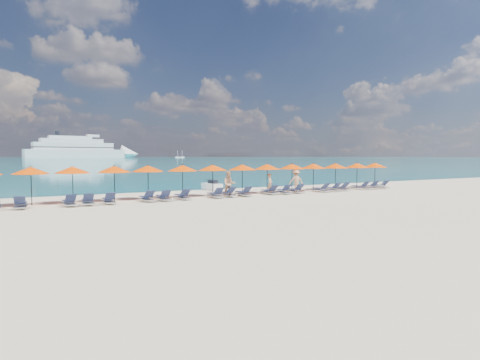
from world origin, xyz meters
TOP-DOWN VIEW (x-y plane):
  - ground at (0.00, 0.00)m, footprint 1400.00×1400.00m
  - sea at (0.00, 660.00)m, footprint 1600.00×1300.00m
  - cruise_ship at (64.90, 541.14)m, footprint 147.90×41.61m
  - sailboat_near at (197.72, 537.50)m, footprint 6.20×2.07m
  - sailboat_far at (183.94, 519.62)m, footprint 6.32×2.11m
  - jetski at (0.95, 9.60)m, footprint 1.00×2.33m
  - beachgoer_a at (3.36, 4.40)m, footprint 0.65×0.64m
  - beachgoer_b at (-0.50, 3.64)m, footprint 0.99×0.76m
  - beachgoer_c at (5.58, 4.11)m, footprint 1.28×0.86m
  - umbrella_1 at (-12.63, 4.76)m, footprint 2.10×2.10m
  - umbrella_2 at (-10.43, 4.77)m, footprint 2.10×2.10m
  - umbrella_3 at (-8.00, 4.79)m, footprint 2.10×2.10m
  - umbrella_4 at (-5.82, 4.93)m, footprint 2.10×2.10m
  - umbrella_5 at (-3.50, 4.75)m, footprint 2.10×2.10m
  - umbrella_6 at (-1.21, 4.82)m, footprint 2.10×2.10m
  - umbrella_7 at (1.16, 4.75)m, footprint 2.10×2.10m
  - umbrella_8 at (3.42, 4.89)m, footprint 2.10×2.10m
  - umbrella_9 at (5.75, 4.88)m, footprint 2.10×2.10m
  - umbrella_10 at (7.91, 4.88)m, footprint 2.10×2.10m
  - umbrella_11 at (10.22, 4.80)m, footprint 2.10×2.10m
  - umbrella_12 at (12.66, 4.75)m, footprint 2.10×2.10m
  - umbrella_13 at (14.97, 4.85)m, footprint 2.10×2.10m
  - lounger_2 at (-13.20, 3.49)m, footprint 0.74×1.74m
  - lounger_3 at (-10.79, 3.44)m, footprint 0.72×1.73m
  - lounger_4 at (-9.79, 3.47)m, footprint 0.71×1.73m
  - lounger_5 at (-8.62, 3.47)m, footprint 0.65×1.71m
  - lounger_6 at (-6.32, 3.55)m, footprint 0.70×1.73m
  - lounger_7 at (-5.26, 3.52)m, footprint 0.67×1.72m
  - lounger_8 at (-3.96, 3.59)m, footprint 0.65×1.71m
  - lounger_9 at (-1.63, 3.49)m, footprint 0.63×1.70m
  - lounger_10 at (-0.58, 3.77)m, footprint 0.76×1.75m
  - lounger_11 at (0.58, 3.54)m, footprint 0.63×1.70m
  - lounger_12 at (2.94, 3.78)m, footprint 0.64×1.71m
  - lounger_13 at (3.99, 3.60)m, footprint 0.67×1.72m
  - lounger_14 at (5.22, 3.62)m, footprint 0.75×1.74m
  - lounger_15 at (7.52, 3.43)m, footprint 0.65×1.71m
  - lounger_16 at (8.63, 3.44)m, footprint 0.74×1.74m
  - lounger_17 at (9.84, 3.66)m, footprint 0.68×1.72m
  - lounger_18 at (11.99, 3.62)m, footprint 0.68×1.72m
  - lounger_19 at (13.15, 3.65)m, footprint 0.69×1.73m
  - lounger_20 at (14.39, 3.64)m, footprint 0.77×1.75m

SIDE VIEW (x-z plane):
  - ground at x=0.00m, z-range 0.00..0.00m
  - sea at x=0.00m, z-range 0.00..0.01m
  - lounger_2 at x=-13.20m, z-range -0.09..0.56m
  - lounger_3 at x=-10.79m, z-range -0.09..0.56m
  - lounger_4 at x=-9.79m, z-range -0.09..0.56m
  - lounger_5 at x=-8.62m, z-range -0.09..0.56m
  - lounger_6 at x=-6.32m, z-range -0.09..0.56m
  - lounger_7 at x=-5.26m, z-range -0.09..0.56m
  - lounger_8 at x=-3.96m, z-range -0.09..0.56m
  - lounger_9 at x=-1.63m, z-range -0.09..0.56m
  - lounger_10 at x=-0.58m, z-range -0.09..0.56m
  - lounger_11 at x=0.58m, z-range -0.09..0.56m
  - lounger_12 at x=2.94m, z-range -0.09..0.56m
  - lounger_13 at x=3.99m, z-range -0.09..0.56m
  - lounger_14 at x=5.22m, z-range -0.09..0.56m
  - lounger_15 at x=7.52m, z-range -0.09..0.56m
  - lounger_16 at x=8.63m, z-range -0.09..0.56m
  - lounger_17 at x=9.84m, z-range -0.09..0.56m
  - lounger_18 at x=11.99m, z-range -0.09..0.56m
  - lounger_19 at x=13.15m, z-range -0.09..0.56m
  - lounger_20 at x=14.39m, z-range -0.09..0.56m
  - jetski at x=0.95m, z-range -0.07..0.74m
  - beachgoer_a at x=3.36m, z-range 0.00..1.51m
  - beachgoer_b at x=-0.50m, z-range 0.00..1.80m
  - beachgoer_c at x=5.58m, z-range 0.00..1.81m
  - sailboat_near at x=197.72m, z-range -4.52..6.85m
  - sailboat_far at x=183.94m, z-range -4.60..6.98m
  - umbrella_1 at x=-12.63m, z-range 0.88..3.16m
  - umbrella_2 at x=-10.43m, z-range 0.88..3.16m
  - umbrella_3 at x=-8.00m, z-range 0.88..3.16m
  - umbrella_4 at x=-5.82m, z-range 0.88..3.16m
  - umbrella_5 at x=-3.50m, z-range 0.88..3.16m
  - umbrella_6 at x=-1.21m, z-range 0.88..3.16m
  - umbrella_7 at x=1.16m, z-range 0.88..3.16m
  - umbrella_8 at x=3.42m, z-range 0.88..3.16m
  - umbrella_9 at x=5.75m, z-range 0.88..3.16m
  - umbrella_10 at x=7.91m, z-range 0.88..3.16m
  - umbrella_11 at x=10.22m, z-range 0.88..3.16m
  - umbrella_12 at x=12.66m, z-range 0.88..3.16m
  - umbrella_13 at x=14.97m, z-range 0.88..3.16m
  - cruise_ship at x=64.90m, z-range -9.76..30.93m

